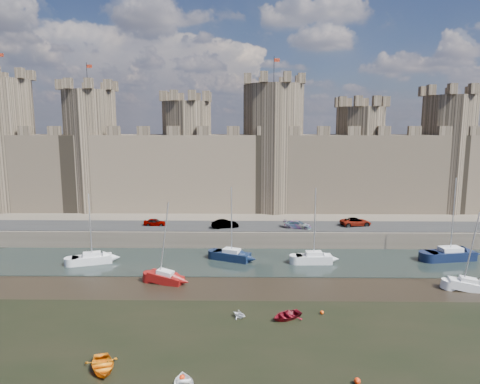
{
  "coord_description": "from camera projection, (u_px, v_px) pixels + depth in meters",
  "views": [
    {
      "loc": [
        -2.94,
        -31.63,
        18.4
      ],
      "look_at": [
        -3.75,
        22.0,
        9.89
      ],
      "focal_mm": 32.0,
      "sensor_mm": 36.0,
      "label": 1
    }
  ],
  "objects": [
    {
      "name": "sailboat_3",
      "position": [
        450.0,
        254.0,
        58.34
      ],
      "size": [
        6.77,
        3.56,
        11.3
      ],
      "rotation": [
        0.0,
        0.0,
        0.17
      ],
      "color": "black",
      "rests_on": "ground"
    },
    {
      "name": "dinghy_4",
      "position": [
        287.0,
        316.0,
        40.82
      ],
      "size": [
        3.79,
        3.49,
        0.64
      ],
      "primitive_type": "imported",
      "rotation": [
        1.57,
        0.0,
        5.26
      ],
      "color": "maroon",
      "rests_on": "ground"
    },
    {
      "name": "sailboat_2",
      "position": [
        314.0,
        258.0,
        56.89
      ],
      "size": [
        4.76,
        1.99,
        10.15
      ],
      "rotation": [
        0.0,
        0.0,
        0.03
      ],
      "color": "silver",
      "rests_on": "ground"
    },
    {
      "name": "car_3",
      "position": [
        356.0,
        222.0,
        67.38
      ],
      "size": [
        5.14,
        3.08,
        1.34
      ],
      "primitive_type": "imported",
      "rotation": [
        0.0,
        0.0,
        1.76
      ],
      "color": "gray",
      "rests_on": "quay"
    },
    {
      "name": "dinghy_2",
      "position": [
        184.0,
        384.0,
        30.06
      ],
      "size": [
        2.72,
        3.37,
        0.62
      ],
      "primitive_type": "imported",
      "rotation": [
        1.57,
        0.0,
        3.35
      ],
      "color": "white",
      "rests_on": "ground"
    },
    {
      "name": "buoy_2",
      "position": [
        357.0,
        381.0,
        30.57
      ],
      "size": [
        0.47,
        0.47,
        0.47
      ],
      "primitive_type": "sphere",
      "color": "#F7330A",
      "rests_on": "ground"
    },
    {
      "name": "sailboat_4",
      "position": [
        165.0,
        277.0,
        49.95
      ],
      "size": [
        4.43,
        2.7,
        9.69
      ],
      "rotation": [
        0.0,
        0.0,
        -0.28
      ],
      "color": "maroon",
      "rests_on": "ground"
    },
    {
      "name": "dinghy_3",
      "position": [
        239.0,
        314.0,
        41.03
      ],
      "size": [
        1.98,
        1.95,
        0.79
      ],
      "primitive_type": "imported",
      "rotation": [
        1.57,
        0.0,
        0.89
      ],
      "color": "white",
      "rests_on": "ground"
    },
    {
      "name": "sailboat_0",
      "position": [
        92.0,
        258.0,
        56.84
      ],
      "size": [
        5.39,
        3.5,
        9.4
      ],
      "rotation": [
        0.0,
        0.0,
        0.33
      ],
      "color": "silver",
      "rests_on": "ground"
    },
    {
      "name": "sailboat_5",
      "position": [
        468.0,
        284.0,
        47.85
      ],
      "size": [
        4.41,
        2.42,
        9.0
      ],
      "rotation": [
        0.0,
        0.0,
        -0.2
      ],
      "color": "white",
      "rests_on": "ground"
    },
    {
      "name": "ground",
      "position": [
        283.0,
        358.0,
        34.08
      ],
      "size": [
        160.0,
        160.0,
        0.0
      ],
      "primitive_type": "plane",
      "color": "black",
      "rests_on": "ground"
    },
    {
      "name": "road",
      "position": [
        265.0,
        226.0,
        67.25
      ],
      "size": [
        160.0,
        7.0,
        0.1
      ],
      "primitive_type": "cube",
      "color": "black",
      "rests_on": "quay"
    },
    {
      "name": "castle",
      "position": [
        259.0,
        161.0,
        79.66
      ],
      "size": [
        108.5,
        11.0,
        29.0
      ],
      "color": "#42382B",
      "rests_on": "quay"
    },
    {
      "name": "car_2",
      "position": [
        297.0,
        225.0,
        65.83
      ],
      "size": [
        4.5,
        2.71,
        1.22
      ],
      "primitive_type": "imported",
      "rotation": [
        0.0,
        0.0,
        1.32
      ],
      "color": "gray",
      "rests_on": "quay"
    },
    {
      "name": "car_0",
      "position": [
        155.0,
        222.0,
        67.5
      ],
      "size": [
        3.48,
        1.42,
        1.18
      ],
      "primitive_type": "imported",
      "rotation": [
        0.0,
        0.0,
        1.56
      ],
      "color": "gray",
      "rests_on": "quay"
    },
    {
      "name": "car_1",
      "position": [
        225.0,
        224.0,
        65.97
      ],
      "size": [
        4.31,
        2.58,
        1.34
      ],
      "primitive_type": "imported",
      "rotation": [
        0.0,
        0.0,
        1.88
      ],
      "color": "gray",
      "rests_on": "quay"
    },
    {
      "name": "dinghy_0",
      "position": [
        103.0,
        366.0,
        32.24
      ],
      "size": [
        3.65,
        4.17,
        0.72
      ],
      "primitive_type": "imported",
      "rotation": [
        1.57,
        0.0,
        0.4
      ],
      "color": "orange",
      "rests_on": "ground"
    },
    {
      "name": "water_channel",
      "position": [
        268.0,
        262.0,
        57.77
      ],
      "size": [
        160.0,
        12.0,
        0.08
      ],
      "primitive_type": "cube",
      "color": "black",
      "rests_on": "ground"
    },
    {
      "name": "buoy_1",
      "position": [
        322.0,
        312.0,
        41.8
      ],
      "size": [
        0.39,
        0.39,
        0.39
      ],
      "primitive_type": "sphere",
      "color": "#EC450A",
      "rests_on": "ground"
    },
    {
      "name": "sailboat_1",
      "position": [
        232.0,
        255.0,
        58.18
      ],
      "size": [
        5.4,
        3.74,
        10.09
      ],
      "rotation": [
        0.0,
        0.0,
        -0.39
      ],
      "color": "black",
      "rests_on": "ground"
    },
    {
      "name": "quay",
      "position": [
        260.0,
        204.0,
        93.13
      ],
      "size": [
        160.0,
        60.0,
        2.5
      ],
      "primitive_type": "cube",
      "color": "#4C443A",
      "rests_on": "ground"
    },
    {
      "name": "buoy_4",
      "position": [
        182.0,
        377.0,
        31.07
      ],
      "size": [
        0.41,
        0.41,
        0.41
      ],
      "primitive_type": "sphere",
      "color": "#F5300A",
      "rests_on": "ground"
    }
  ]
}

